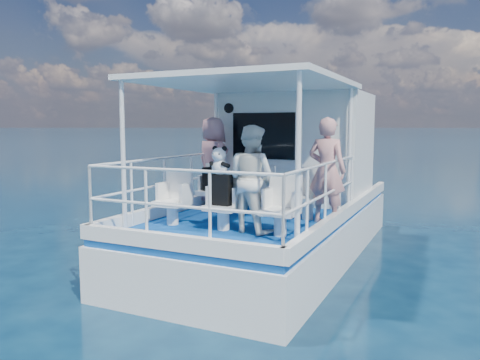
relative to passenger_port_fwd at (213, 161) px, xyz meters
name	(u,v)px	position (x,y,z in m)	size (l,w,h in m)	color
ground	(253,268)	(1.25, -0.88, -1.76)	(2000.00, 2000.00, 0.00)	#072139
hull	(274,254)	(1.25, 0.12, -1.76)	(3.00, 7.00, 1.60)	white
deck	(274,210)	(1.25, 0.12, -0.91)	(2.90, 6.90, 0.10)	navy
cabin	(297,147)	(1.25, 1.42, 0.24)	(2.85, 2.00, 2.20)	white
canopy	(248,82)	(1.25, -1.08, 1.38)	(3.00, 3.20, 0.08)	white
canopy_posts	(247,153)	(1.25, -1.13, 0.24)	(2.77, 2.97, 2.20)	white
railings	(238,192)	(1.25, -1.46, -0.36)	(2.84, 3.59, 1.00)	white
seat_port_fwd	(212,201)	(0.35, -0.68, -0.67)	(0.48, 0.46, 0.38)	white
seat_center_fwd	(258,204)	(1.25, -0.68, -0.67)	(0.48, 0.46, 0.38)	white
seat_stbd_fwd	(308,208)	(2.15, -0.68, -0.67)	(0.48, 0.46, 0.38)	white
seat_port_aft	(172,212)	(0.35, -1.98, -0.67)	(0.48, 0.46, 0.38)	white
seat_center_aft	(223,217)	(1.25, -1.98, -0.67)	(0.48, 0.46, 0.38)	white
seat_stbd_aft	(280,222)	(2.15, -1.98, -0.67)	(0.48, 0.46, 0.38)	white
passenger_port_fwd	(213,161)	(0.00, 0.00, 0.00)	(0.64, 0.46, 1.72)	#CF858C
passenger_stbd_fwd	(327,171)	(2.50, -0.83, -0.02)	(0.61, 0.40, 1.68)	pink
passenger_stbd_aft	(251,179)	(1.68, -1.93, -0.08)	(0.76, 0.59, 1.55)	white
backpack_port	(212,179)	(0.37, -0.71, -0.27)	(0.32, 0.18, 0.42)	black
backpack_center	(221,190)	(1.24, -2.03, -0.25)	(0.30, 0.17, 0.46)	black
compact_camera	(213,166)	(0.37, -0.69, -0.03)	(0.09, 0.06, 0.06)	black
panda	(220,160)	(1.22, -2.04, 0.18)	(0.27, 0.22, 0.41)	white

